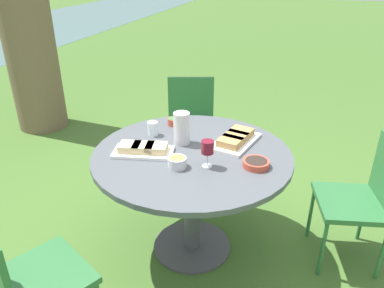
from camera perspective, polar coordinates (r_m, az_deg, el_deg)
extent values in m
plane|color=#446B2B|center=(2.84, 0.00, -15.29)|extent=(40.00, 40.00, 0.00)
cylinder|color=#4C4C51|center=(2.83, 0.00, -15.15)|extent=(0.56, 0.56, 0.02)
cylinder|color=#4C4C51|center=(2.60, 0.00, -9.04)|extent=(0.11, 0.11, 0.72)
cylinder|color=#4C5156|center=(2.40, 0.00, -1.66)|extent=(1.28, 1.28, 0.03)
cube|color=#2D6B38|center=(2.13, -21.87, -18.43)|extent=(0.58, 0.59, 0.04)
cylinder|color=#2D6B38|center=(2.46, -18.85, -18.05)|extent=(0.03, 0.03, 0.43)
cube|color=#2D6B38|center=(2.69, 22.97, -8.26)|extent=(0.51, 0.50, 0.04)
cylinder|color=#2D6B38|center=(2.92, 17.64, -9.90)|extent=(0.03, 0.03, 0.43)
cylinder|color=#2D6B38|center=(2.63, 19.25, -14.89)|extent=(0.03, 0.03, 0.43)
cylinder|color=#2D6B38|center=(3.03, 24.57, -9.84)|extent=(0.03, 0.03, 0.43)
cylinder|color=#2D6B38|center=(2.74, 27.00, -14.56)|extent=(0.03, 0.03, 0.43)
cube|color=#2D6B38|center=(3.55, -0.15, 2.45)|extent=(0.53, 0.54, 0.04)
cube|color=#2D6B38|center=(3.64, -0.17, 6.97)|extent=(0.16, 0.43, 0.42)
cylinder|color=#2D6B38|center=(3.49, -3.33, -2.31)|extent=(0.03, 0.03, 0.43)
cylinder|color=#2D6B38|center=(3.49, 3.08, -2.29)|extent=(0.03, 0.03, 0.43)
cylinder|color=#2D6B38|center=(3.82, -3.09, 0.35)|extent=(0.03, 0.03, 0.43)
cylinder|color=#2D6B38|center=(3.82, 2.77, 0.37)|extent=(0.03, 0.03, 0.43)
cylinder|color=silver|center=(2.47, -1.59, 2.41)|extent=(0.11, 0.11, 0.22)
cone|color=silver|center=(2.48, -1.27, 4.78)|extent=(0.03, 0.03, 0.03)
cylinder|color=silver|center=(2.24, 2.33, -3.37)|extent=(0.06, 0.06, 0.01)
cylinder|color=silver|center=(2.21, 2.35, -2.35)|extent=(0.01, 0.01, 0.08)
cylinder|color=maroon|center=(2.18, 2.39, -0.47)|extent=(0.08, 0.08, 0.08)
cube|color=white|center=(2.40, -7.42, -1.22)|extent=(0.26, 0.41, 0.02)
cube|color=#E0C184|center=(2.37, -5.45, -0.63)|extent=(0.15, 0.15, 0.04)
cube|color=#E0C184|center=(2.38, -7.46, -0.54)|extent=(0.15, 0.15, 0.04)
cube|color=#E0C184|center=(2.40, -9.44, -0.45)|extent=(0.15, 0.15, 0.04)
cube|color=white|center=(2.53, 6.64, 0.36)|extent=(0.43, 0.31, 0.02)
cube|color=#B2844C|center=(2.44, 5.83, 0.29)|extent=(0.17, 0.17, 0.05)
cube|color=#B2844C|center=(2.52, 6.68, 1.04)|extent=(0.17, 0.17, 0.05)
cube|color=#B2844C|center=(2.59, 7.48, 1.74)|extent=(0.17, 0.17, 0.05)
cylinder|color=silver|center=(2.21, -2.28, -2.83)|extent=(0.11, 0.11, 0.06)
cylinder|color=#E0C147|center=(2.20, -2.29, -2.40)|extent=(0.09, 0.09, 0.03)
cylinder|color=#B74733|center=(2.79, -2.80, 3.41)|extent=(0.09, 0.09, 0.05)
cylinder|color=#387533|center=(2.78, -2.80, 3.70)|extent=(0.07, 0.07, 0.02)
cylinder|color=#B74733|center=(2.26, 9.73, -2.96)|extent=(0.16, 0.16, 0.04)
cylinder|color=#2D231E|center=(2.25, 9.76, -2.69)|extent=(0.13, 0.13, 0.02)
cylinder|color=silver|center=(2.63, -6.00, 2.34)|extent=(0.07, 0.07, 0.10)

